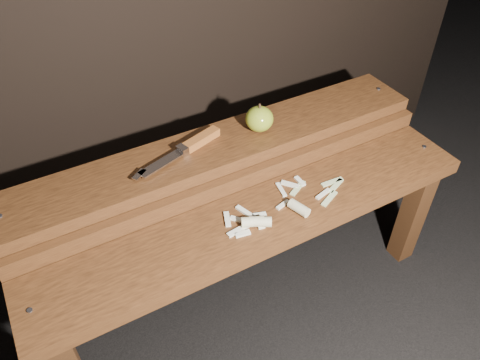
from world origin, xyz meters
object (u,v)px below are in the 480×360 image
bench_rear_tier (222,168)px  apple (259,119)px  knife (191,145)px  bench_front_tier (263,235)px

bench_rear_tier → apple: 0.17m
apple → bench_rear_tier: bearing=-178.0°
bench_rear_tier → knife: (-0.08, 0.02, 0.10)m
apple → knife: (-0.20, 0.01, -0.02)m
bench_front_tier → apple: size_ratio=14.59×
apple → knife: apple is taller
bench_rear_tier → knife: size_ratio=4.36×
apple → knife: size_ratio=0.30×
bench_front_tier → apple: apple is taller
bench_rear_tier → apple: apple is taller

